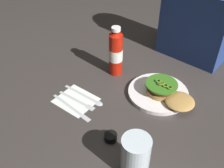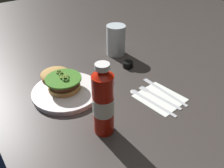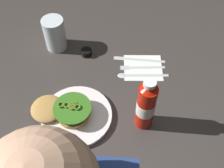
# 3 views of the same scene
# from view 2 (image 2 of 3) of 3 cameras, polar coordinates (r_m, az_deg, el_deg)

# --- Properties ---
(ground_plane) EXTENTS (3.00, 3.00, 0.00)m
(ground_plane) POSITION_cam_2_polar(r_m,az_deg,el_deg) (0.85, 1.41, -1.59)
(ground_plane) COLOR #383230
(dinner_plate) EXTENTS (0.25, 0.25, 0.02)m
(dinner_plate) POSITION_cam_2_polar(r_m,az_deg,el_deg) (0.85, -11.24, -1.84)
(dinner_plate) COLOR white
(dinner_plate) RESTS_ON ground_plane
(burger_sandwich) EXTENTS (0.21, 0.13, 0.05)m
(burger_sandwich) POSITION_cam_2_polar(r_m,az_deg,el_deg) (0.87, -12.69, 1.09)
(burger_sandwich) COLOR #B18343
(burger_sandwich) RESTS_ON dinner_plate
(ketchup_bottle) EXTENTS (0.06, 0.06, 0.23)m
(ketchup_bottle) POSITION_cam_2_polar(r_m,az_deg,el_deg) (0.63, -2.18, -4.68)
(ketchup_bottle) COLOR #BB1709
(ketchup_bottle) RESTS_ON ground_plane
(water_glass) EXTENTS (0.09, 0.09, 0.14)m
(water_glass) POSITION_cam_2_polar(r_m,az_deg,el_deg) (1.08, 0.98, 10.88)
(water_glass) COLOR silver
(water_glass) RESTS_ON ground_plane
(condiment_cup) EXTENTS (0.04, 0.04, 0.03)m
(condiment_cup) POSITION_cam_2_polar(r_m,az_deg,el_deg) (0.99, 3.95, 4.89)
(condiment_cup) COLOR black
(condiment_cup) RESTS_ON ground_plane
(napkin) EXTENTS (0.16, 0.14, 0.00)m
(napkin) POSITION_cam_2_polar(r_m,az_deg,el_deg) (0.83, 11.82, -3.36)
(napkin) COLOR white
(napkin) RESTS_ON ground_plane
(butter_knife) EXTENTS (0.21, 0.02, 0.00)m
(butter_knife) POSITION_cam_2_polar(r_m,az_deg,el_deg) (0.87, 12.24, -1.21)
(butter_knife) COLOR silver
(butter_knife) RESTS_ON napkin
(fork_utensil) EXTENTS (0.18, 0.03, 0.00)m
(fork_utensil) POSITION_cam_2_polar(r_m,az_deg,el_deg) (0.84, 10.84, -2.63)
(fork_utensil) COLOR silver
(fork_utensil) RESTS_ON napkin
(spoon_utensil) EXTENTS (0.20, 0.03, 0.00)m
(spoon_utensil) POSITION_cam_2_polar(r_m,az_deg,el_deg) (0.82, 8.42, -3.43)
(spoon_utensil) COLOR silver
(spoon_utensil) RESTS_ON napkin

